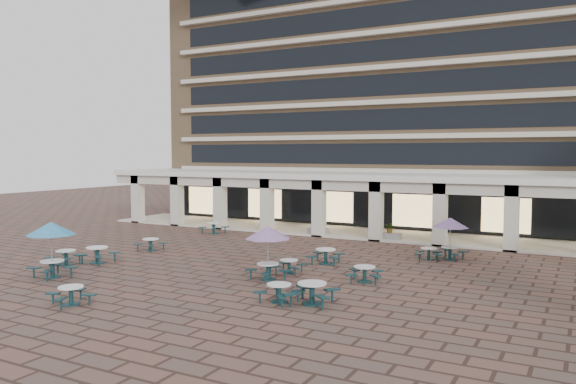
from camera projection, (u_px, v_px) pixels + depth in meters
name	position (u px, v px, depth m)	size (l,w,h in m)	color
ground	(250.00, 272.00, 27.62)	(120.00, 120.00, 0.00)	brown
apartment_building	(405.00, 76.00, 49.10)	(40.00, 15.50, 25.20)	#A07E5A
retail_arcade	(360.00, 193.00, 40.40)	(42.00, 6.60, 4.40)	white
picnic_table_0	(97.00, 253.00, 29.90)	(2.04, 2.04, 0.86)	#13343B
picnic_table_1	(71.00, 294.00, 21.65)	(1.98, 1.98, 0.72)	#13343B
picnic_table_2	(279.00, 291.00, 22.02)	(1.81, 1.81, 0.74)	#13343B
picnic_table_3	(312.00, 291.00, 21.72)	(2.07, 2.07, 0.86)	#13343B
picnic_table_4	(51.00, 231.00, 26.27)	(2.27, 2.27, 2.62)	#13343B
picnic_table_5	(66.00, 256.00, 29.38)	(1.93, 1.93, 0.77)	#13343B
picnic_table_6	(268.00, 235.00, 25.86)	(2.14, 2.14, 2.47)	#13343B
picnic_table_7	(365.00, 273.00, 25.45)	(1.90, 1.90, 0.73)	#13343B
picnic_table_8	(151.00, 243.00, 33.66)	(1.65, 1.65, 0.73)	#13343B
picnic_table_9	(289.00, 265.00, 27.34)	(1.64, 1.64, 0.67)	#13343B
picnic_table_10	(429.00, 253.00, 30.84)	(1.68, 1.68, 0.65)	#13343B
picnic_table_11	(450.00, 224.00, 30.76)	(1.99, 1.99, 2.30)	#13343B
picnic_table_12	(214.00, 227.00, 40.83)	(1.97, 1.97, 0.80)	#13343B
picnic_table_13	(326.00, 255.00, 29.64)	(2.03, 2.03, 0.80)	#13343B
planter_left	(318.00, 227.00, 40.04)	(1.50, 0.69, 1.36)	#979791
planter_right	(390.00, 233.00, 37.53)	(1.50, 0.75, 1.23)	#979791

